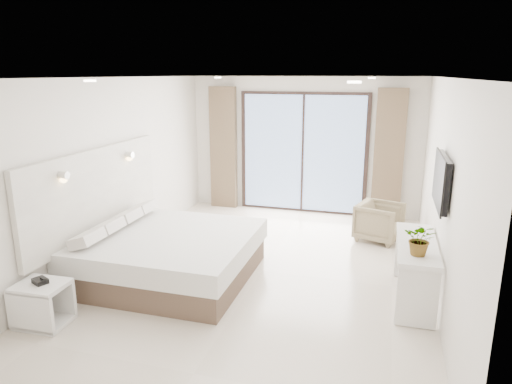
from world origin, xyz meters
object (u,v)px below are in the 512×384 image
(armchair, at_px, (380,220))
(bed, at_px, (168,255))
(nightstand, at_px, (43,304))
(console_desk, at_px, (416,259))

(armchair, bearing_deg, bed, 146.94)
(bed, relative_size, armchair, 3.15)
(nightstand, xyz_separation_m, console_desk, (4.02, 1.76, 0.31))
(armchair, bearing_deg, nightstand, 154.26)
(bed, relative_size, nightstand, 3.98)
(bed, distance_m, nightstand, 1.72)
(bed, relative_size, console_desk, 1.52)
(nightstand, relative_size, console_desk, 0.38)
(console_desk, bearing_deg, nightstand, -156.36)
(nightstand, distance_m, armchair, 5.23)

